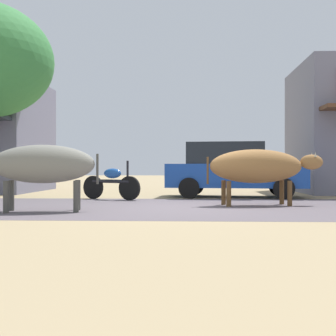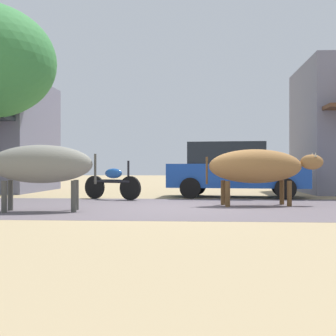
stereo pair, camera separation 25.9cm
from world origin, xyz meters
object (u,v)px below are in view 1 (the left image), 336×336
Objects in this scene: parked_hatchback_car at (233,169)px; parked_motorcycle at (112,182)px; cow_near_brown at (40,165)px; cow_far_dark at (258,167)px.

parked_hatchback_car is 3.70m from parked_motorcycle.
parked_motorcycle is at bearing -160.37° from parked_hatchback_car.
cow_near_brown reaches higher than cow_far_dark.
parked_motorcycle is 0.65× the size of cow_near_brown.
cow_far_dark reaches higher than parked_motorcycle.
parked_motorcycle is at bearing 76.43° from cow_near_brown.
parked_motorcycle is (-3.47, -1.24, -0.36)m from parked_hatchback_car.
cow_far_dark is (4.64, 1.72, -0.04)m from cow_near_brown.
parked_hatchback_car reaches higher than cow_near_brown.
cow_near_brown is 4.95m from cow_far_dark.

